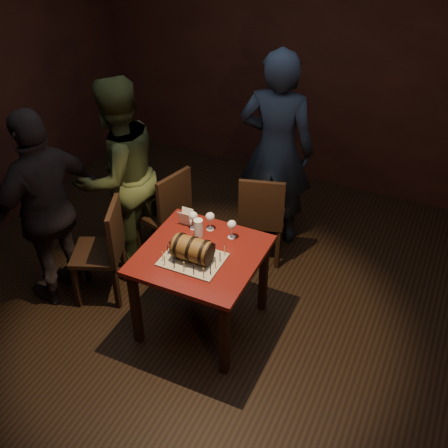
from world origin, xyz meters
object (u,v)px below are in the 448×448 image
object	(u,v)px
wine_glass_right	(232,225)
pint_of_ale	(198,228)
person_left_rear	(119,175)
chair_back	(262,215)
pub_table	(201,264)
chair_left_rear	(168,210)
person_back	(276,150)
barrel_cake	(192,249)
wine_glass_left	(193,217)
person_left_front	(48,210)
wine_glass_mid	(210,217)
chair_left_front	(106,247)

from	to	relation	value
wine_glass_right	pint_of_ale	bearing A→B (deg)	-160.27
person_left_rear	chair_back	bearing A→B (deg)	130.36
pub_table	wine_glass_right	xyz separation A→B (m)	(0.13, 0.28, 0.23)
pub_table	chair_left_rear	xyz separation A→B (m)	(-0.69, 0.68, -0.12)
wine_glass_right	person_back	xyz separation A→B (m)	(-0.06, 1.12, 0.09)
wine_glass_right	person_left_rear	xyz separation A→B (m)	(-1.20, 0.24, 0.02)
barrel_cake	wine_glass_left	size ratio (longest dim) A/B	2.13
chair_back	person_left_front	xyz separation A→B (m)	(-1.41, -1.14, 0.35)
wine_glass_left	wine_glass_mid	distance (m)	0.13
wine_glass_mid	chair_left_rear	size ratio (longest dim) A/B	0.17
chair_back	chair_left_rear	world-z (taller)	same
wine_glass_left	chair_left_front	world-z (taller)	chair_left_front
person_left_front	wine_glass_right	bearing A→B (deg)	121.00
person_left_front	pint_of_ale	bearing A→B (deg)	120.45
pub_table	wine_glass_mid	xyz separation A→B (m)	(-0.07, 0.30, 0.23)
wine_glass_right	person_left_front	world-z (taller)	person_left_front
wine_glass_left	barrel_cake	bearing A→B (deg)	-63.48
pub_table	person_left_rear	distance (m)	1.21
pub_table	chair_back	distance (m)	0.99
wine_glass_right	person_left_rear	bearing A→B (deg)	168.78
pub_table	person_back	xyz separation A→B (m)	(0.07, 1.40, 0.31)
wine_glass_mid	pub_table	bearing A→B (deg)	-77.74
pub_table	wine_glass_right	distance (m)	0.38
wine_glass_right	chair_left_front	bearing A→B (deg)	-164.15
pub_table	chair_left_rear	world-z (taller)	chair_left_rear
barrel_cake	person_back	distance (m)	1.51
barrel_cake	wine_glass_mid	bearing A→B (deg)	97.22
wine_glass_left	person_left_rear	bearing A→B (deg)	163.40
barrel_cake	pint_of_ale	world-z (taller)	barrel_cake
pub_table	chair_left_front	size ratio (longest dim) A/B	0.97
wine_glass_mid	barrel_cake	bearing A→B (deg)	-82.78
barrel_cake	wine_glass_left	distance (m)	0.40
person_back	barrel_cake	bearing A→B (deg)	79.22
chair_left_front	wine_glass_right	bearing A→B (deg)	15.85
pint_of_ale	chair_left_front	xyz separation A→B (m)	(-0.78, -0.20, -0.30)
person_back	wine_glass_right	bearing A→B (deg)	85.69
pint_of_ale	person_back	bearing A→B (deg)	81.36
wine_glass_mid	chair_back	xyz separation A→B (m)	(0.18, 0.67, -0.34)
person_left_rear	person_back	bearing A→B (deg)	147.08
wine_glass_mid	pint_of_ale	xyz separation A→B (m)	(-0.05, -0.11, -0.04)
chair_back	person_left_rear	distance (m)	1.32
pub_table	person_left_front	xyz separation A→B (m)	(-1.29, -0.16, 0.23)
pint_of_ale	chair_left_rear	xyz separation A→B (m)	(-0.58, 0.49, -0.30)
chair_left_rear	person_left_rear	world-z (taller)	person_left_rear
person_left_rear	wine_glass_right	bearing A→B (deg)	97.89
pub_table	barrel_cake	xyz separation A→B (m)	(-0.01, -0.10, 0.21)
wine_glass_left	chair_back	size ratio (longest dim) A/B	0.17
barrel_cake	chair_back	size ratio (longest dim) A/B	0.37
wine_glass_left	person_left_rear	size ratio (longest dim) A/B	0.09
barrel_cake	person_left_rear	world-z (taller)	person_left_rear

